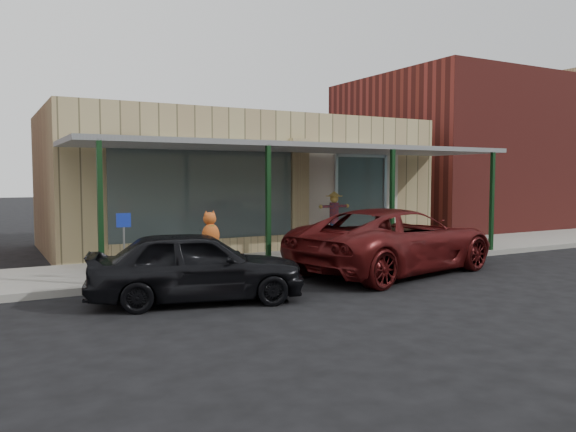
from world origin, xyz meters
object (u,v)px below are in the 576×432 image
barrel_scarecrow (334,230)px  parked_sedan (197,265)px  barrel_pumpkin (374,242)px  handicap_sign (124,237)px  car_maroon (395,240)px

barrel_scarecrow → parked_sedan: size_ratio=0.41×
barrel_pumpkin → parked_sedan: parked_sedan is taller
handicap_sign → car_maroon: same height
barrel_scarecrow → car_maroon: (-0.42, -3.26, 0.04)m
barrel_scarecrow → handicap_sign: 6.81m
barrel_scarecrow → barrel_pumpkin: size_ratio=2.26×
barrel_scarecrow → handicap_sign: (-6.50, -2.00, 0.32)m
barrel_pumpkin → barrel_scarecrow: bearing=133.7°
barrel_pumpkin → car_maroon: (-1.22, -2.42, 0.35)m
barrel_scarecrow → handicap_sign: size_ratio=1.24×
parked_sedan → handicap_sign: bearing=38.2°
parked_sedan → car_maroon: 5.26m
handicap_sign → parked_sedan: size_ratio=0.33×
barrel_scarecrow → barrel_pumpkin: (0.80, -0.84, -0.31)m
barrel_scarecrow → handicap_sign: barrel_scarecrow is taller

